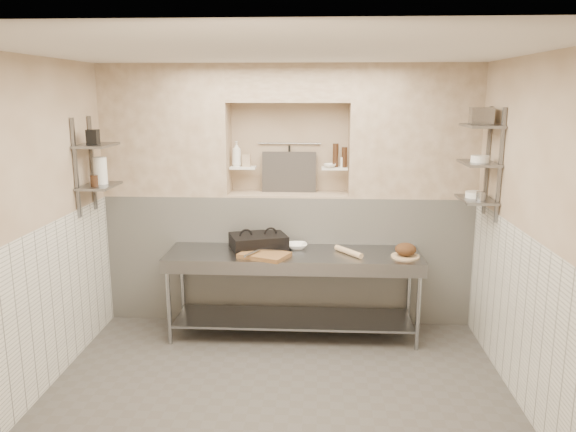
# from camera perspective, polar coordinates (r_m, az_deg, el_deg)

# --- Properties ---
(floor) EXTENTS (4.00, 3.90, 0.10)m
(floor) POSITION_cam_1_polar(r_m,az_deg,el_deg) (5.03, -1.06, -18.07)
(floor) COLOR #494540
(floor) RESTS_ON ground
(ceiling) EXTENTS (4.00, 3.90, 0.10)m
(ceiling) POSITION_cam_1_polar(r_m,az_deg,el_deg) (4.35, -1.22, 17.01)
(ceiling) COLOR silver
(ceiling) RESTS_ON ground
(wall_left) EXTENTS (0.10, 3.90, 2.80)m
(wall_left) POSITION_cam_1_polar(r_m,az_deg,el_deg) (5.05, -25.01, -1.36)
(wall_left) COLOR beige
(wall_left) RESTS_ON ground
(wall_right) EXTENTS (0.10, 3.90, 2.80)m
(wall_right) POSITION_cam_1_polar(r_m,az_deg,el_deg) (4.78, 24.19, -2.02)
(wall_right) COLOR beige
(wall_right) RESTS_ON ground
(wall_back) EXTENTS (4.00, 0.10, 2.80)m
(wall_back) POSITION_cam_1_polar(r_m,az_deg,el_deg) (6.43, 0.18, 2.55)
(wall_back) COLOR beige
(wall_back) RESTS_ON ground
(wall_front) EXTENTS (4.00, 0.10, 2.80)m
(wall_front) POSITION_cam_1_polar(r_m,az_deg,el_deg) (2.59, -4.48, -12.80)
(wall_front) COLOR beige
(wall_front) RESTS_ON ground
(backwall_lower) EXTENTS (4.00, 0.40, 1.40)m
(backwall_lower) POSITION_cam_1_polar(r_m,az_deg,el_deg) (6.34, 0.06, -4.08)
(backwall_lower) COLOR silver
(backwall_lower) RESTS_ON floor
(alcove_sill) EXTENTS (1.30, 0.40, 0.02)m
(alcove_sill) POSITION_cam_1_polar(r_m,az_deg,el_deg) (6.18, 0.06, 2.24)
(alcove_sill) COLOR beige
(alcove_sill) RESTS_ON backwall_lower
(backwall_pillar_left) EXTENTS (1.35, 0.40, 1.40)m
(backwall_pillar_left) POSITION_cam_1_polar(r_m,az_deg,el_deg) (6.30, -12.19, 8.49)
(backwall_pillar_left) COLOR beige
(backwall_pillar_left) RESTS_ON backwall_lower
(backwall_pillar_right) EXTENTS (1.35, 0.40, 1.40)m
(backwall_pillar_right) POSITION_cam_1_polar(r_m,az_deg,el_deg) (6.17, 12.59, 8.39)
(backwall_pillar_right) COLOR beige
(backwall_pillar_right) RESTS_ON backwall_lower
(backwall_header) EXTENTS (1.30, 0.40, 0.40)m
(backwall_header) POSITION_cam_1_polar(r_m,az_deg,el_deg) (6.08, 0.07, 13.35)
(backwall_header) COLOR beige
(backwall_header) RESTS_ON backwall_lower
(wainscot_left) EXTENTS (0.02, 3.90, 1.40)m
(wainscot_left) POSITION_cam_1_polar(r_m,az_deg,el_deg) (5.22, -23.71, -8.86)
(wainscot_left) COLOR silver
(wainscot_left) RESTS_ON floor
(wainscot_right) EXTENTS (0.02, 3.90, 1.40)m
(wainscot_right) POSITION_cam_1_polar(r_m,az_deg,el_deg) (4.97, 22.81, -9.86)
(wainscot_right) COLOR silver
(wainscot_right) RESTS_ON floor
(alcove_shelf_left) EXTENTS (0.28, 0.16, 0.02)m
(alcove_shelf_left) POSITION_cam_1_polar(r_m,az_deg,el_deg) (6.18, -4.59, 4.93)
(alcove_shelf_left) COLOR white
(alcove_shelf_left) RESTS_ON backwall_lower
(alcove_shelf_right) EXTENTS (0.28, 0.16, 0.02)m
(alcove_shelf_right) POSITION_cam_1_polar(r_m,az_deg,el_deg) (6.13, 4.76, 4.86)
(alcove_shelf_right) COLOR white
(alcove_shelf_right) RESTS_ON backwall_lower
(utensil_rail) EXTENTS (0.70, 0.02, 0.02)m
(utensil_rail) POSITION_cam_1_polar(r_m,az_deg,el_deg) (6.27, 0.15, 7.38)
(utensil_rail) COLOR gray
(utensil_rail) RESTS_ON wall_back
(hanging_steel) EXTENTS (0.02, 0.02, 0.30)m
(hanging_steel) POSITION_cam_1_polar(r_m,az_deg,el_deg) (6.27, 0.14, 5.81)
(hanging_steel) COLOR black
(hanging_steel) RESTS_ON utensil_rail
(splash_panel) EXTENTS (0.60, 0.08, 0.45)m
(splash_panel) POSITION_cam_1_polar(r_m,az_deg,el_deg) (6.24, 0.11, 4.48)
(splash_panel) COLOR #383330
(splash_panel) RESTS_ON alcove_sill
(shelf_rail_left_a) EXTENTS (0.03, 0.03, 0.95)m
(shelf_rail_left_a) POSITION_cam_1_polar(r_m,az_deg,el_deg) (6.07, -19.25, 5.09)
(shelf_rail_left_a) COLOR slate
(shelf_rail_left_a) RESTS_ON wall_left
(shelf_rail_left_b) EXTENTS (0.03, 0.03, 0.95)m
(shelf_rail_left_b) POSITION_cam_1_polar(r_m,az_deg,el_deg) (5.70, -20.75, 4.55)
(shelf_rail_left_b) COLOR slate
(shelf_rail_left_b) RESTS_ON wall_left
(wall_shelf_left_lower) EXTENTS (0.30, 0.50, 0.02)m
(wall_shelf_left_lower) POSITION_cam_1_polar(r_m,az_deg,el_deg) (5.86, -18.62, 2.92)
(wall_shelf_left_lower) COLOR slate
(wall_shelf_left_lower) RESTS_ON wall_left
(wall_shelf_left_upper) EXTENTS (0.30, 0.50, 0.03)m
(wall_shelf_left_upper) POSITION_cam_1_polar(r_m,az_deg,el_deg) (5.81, -18.89, 6.81)
(wall_shelf_left_upper) COLOR slate
(wall_shelf_left_upper) RESTS_ON wall_left
(shelf_rail_right_a) EXTENTS (0.03, 0.03, 1.05)m
(shelf_rail_right_a) POSITION_cam_1_polar(r_m,az_deg,el_deg) (5.85, 19.58, 5.31)
(shelf_rail_right_a) COLOR slate
(shelf_rail_right_a) RESTS_ON wall_right
(shelf_rail_right_b) EXTENTS (0.03, 0.03, 1.05)m
(shelf_rail_right_b) POSITION_cam_1_polar(r_m,az_deg,el_deg) (5.47, 20.74, 4.77)
(shelf_rail_right_b) COLOR slate
(shelf_rail_right_b) RESTS_ON wall_right
(wall_shelf_right_lower) EXTENTS (0.30, 0.50, 0.02)m
(wall_shelf_right_lower) POSITION_cam_1_polar(r_m,az_deg,el_deg) (5.67, 18.58, 1.59)
(wall_shelf_right_lower) COLOR slate
(wall_shelf_right_lower) RESTS_ON wall_right
(wall_shelf_right_mid) EXTENTS (0.30, 0.50, 0.02)m
(wall_shelf_right_mid) POSITION_cam_1_polar(r_m,az_deg,el_deg) (5.62, 18.82, 5.10)
(wall_shelf_right_mid) COLOR slate
(wall_shelf_right_mid) RESTS_ON wall_right
(wall_shelf_right_upper) EXTENTS (0.30, 0.50, 0.03)m
(wall_shelf_right_upper) POSITION_cam_1_polar(r_m,az_deg,el_deg) (5.59, 19.08, 8.66)
(wall_shelf_right_upper) COLOR slate
(wall_shelf_right_upper) RESTS_ON wall_right
(prep_table) EXTENTS (2.60, 0.70, 0.90)m
(prep_table) POSITION_cam_1_polar(r_m,az_deg,el_deg) (5.82, 0.54, -6.23)
(prep_table) COLOR gray
(prep_table) RESTS_ON floor
(panini_press) EXTENTS (0.66, 0.57, 0.15)m
(panini_press) POSITION_cam_1_polar(r_m,az_deg,el_deg) (5.89, -3.03, -2.62)
(panini_press) COLOR black
(panini_press) RESTS_ON prep_table
(cutting_board) EXTENTS (0.55, 0.48, 0.04)m
(cutting_board) POSITION_cam_1_polar(r_m,az_deg,el_deg) (5.60, -2.41, -3.98)
(cutting_board) COLOR brown
(cutting_board) RESTS_ON prep_table
(knife_blade) EXTENTS (0.29, 0.06, 0.01)m
(knife_blade) POSITION_cam_1_polar(r_m,az_deg,el_deg) (5.69, -2.07, -3.42)
(knife_blade) COLOR gray
(knife_blade) RESTS_ON cutting_board
(tongs) EXTENTS (0.14, 0.25, 0.03)m
(tongs) POSITION_cam_1_polar(r_m,az_deg,el_deg) (5.55, -3.64, -3.76)
(tongs) COLOR gray
(tongs) RESTS_ON cutting_board
(mixing_bowl) EXTENTS (0.25, 0.25, 0.05)m
(mixing_bowl) POSITION_cam_1_polar(r_m,az_deg,el_deg) (5.90, 0.88, -3.06)
(mixing_bowl) COLOR white
(mixing_bowl) RESTS_ON prep_table
(rolling_pin) EXTENTS (0.28, 0.35, 0.06)m
(rolling_pin) POSITION_cam_1_polar(r_m,az_deg,el_deg) (5.71, 6.18, -3.63)
(rolling_pin) COLOR tan
(rolling_pin) RESTS_ON prep_table
(bread_board) EXTENTS (0.28, 0.28, 0.02)m
(bread_board) POSITION_cam_1_polar(r_m,az_deg,el_deg) (5.72, 11.83, -4.02)
(bread_board) COLOR tan
(bread_board) RESTS_ON prep_table
(bread_loaf) EXTENTS (0.21, 0.21, 0.13)m
(bread_loaf) POSITION_cam_1_polar(r_m,az_deg,el_deg) (5.70, 11.86, -3.33)
(bread_loaf) COLOR #4C2D19
(bread_loaf) RESTS_ON bread_board
(bottle_soap) EXTENTS (0.12, 0.12, 0.27)m
(bottle_soap) POSITION_cam_1_polar(r_m,az_deg,el_deg) (6.18, -5.25, 6.31)
(bottle_soap) COLOR white
(bottle_soap) RESTS_ON alcove_shelf_left
(jar_alcove) EXTENTS (0.09, 0.09, 0.13)m
(jar_alcove) POSITION_cam_1_polar(r_m,az_deg,el_deg) (6.16, -4.24, 5.64)
(jar_alcove) COLOR beige
(jar_alcove) RESTS_ON alcove_shelf_left
(bowl_alcove) EXTENTS (0.15, 0.15, 0.04)m
(bowl_alcove) POSITION_cam_1_polar(r_m,az_deg,el_deg) (6.08, 4.25, 5.13)
(bowl_alcove) COLOR white
(bowl_alcove) RESTS_ON alcove_shelf_right
(condiment_a) EXTENTS (0.06, 0.06, 0.22)m
(condiment_a) POSITION_cam_1_polar(r_m,az_deg,el_deg) (6.11, 5.75, 5.96)
(condiment_a) COLOR #331E11
(condiment_a) RESTS_ON alcove_shelf_right
(condiment_b) EXTENTS (0.06, 0.06, 0.25)m
(condiment_b) POSITION_cam_1_polar(r_m,az_deg,el_deg) (6.13, 4.85, 6.17)
(condiment_b) COLOR #331E11
(condiment_b) RESTS_ON alcove_shelf_right
(condiment_c) EXTENTS (0.06, 0.06, 0.11)m
(condiment_c) POSITION_cam_1_polar(r_m,az_deg,el_deg) (6.12, 5.62, 5.47)
(condiment_c) COLOR white
(condiment_c) RESTS_ON alcove_shelf_right
(jug_left) EXTENTS (0.13, 0.13, 0.27)m
(jug_left) POSITION_cam_1_polar(r_m,az_deg,el_deg) (5.89, -18.53, 4.40)
(jug_left) COLOR white
(jug_left) RESTS_ON wall_shelf_left_lower
(jar_left) EXTENTS (0.07, 0.07, 0.11)m
(jar_left) POSITION_cam_1_polar(r_m,az_deg,el_deg) (5.74, -19.08, 3.39)
(jar_left) COLOR #331E11
(jar_left) RESTS_ON wall_shelf_left_lower
(box_left_upper) EXTENTS (0.11, 0.11, 0.14)m
(box_left_upper) POSITION_cam_1_polar(r_m,az_deg,el_deg) (5.74, -19.21, 7.57)
(box_left_upper) COLOR black
(box_left_upper) RESTS_ON wall_shelf_left_upper
(bowl_right) EXTENTS (0.19, 0.19, 0.06)m
(bowl_right) POSITION_cam_1_polar(r_m,az_deg,el_deg) (5.70, 18.49, 2.08)
(bowl_right) COLOR white
(bowl_right) RESTS_ON wall_shelf_right_lower
(canister_right) EXTENTS (0.09, 0.09, 0.09)m
(canister_right) POSITION_cam_1_polar(r_m,az_deg,el_deg) (5.52, 19.01, 1.89)
(canister_right) COLOR gray
(canister_right) RESTS_ON wall_shelf_right_lower
(bowl_right_mid) EXTENTS (0.17, 0.17, 0.06)m
(bowl_right_mid) POSITION_cam_1_polar(r_m,az_deg,el_deg) (5.59, 18.92, 5.51)
(bowl_right_mid) COLOR white
(bowl_right_mid) RESTS_ON wall_shelf_right_mid
(basket_right) EXTENTS (0.23, 0.27, 0.16)m
(basket_right) POSITION_cam_1_polar(r_m,az_deg,el_deg) (5.62, 19.04, 9.60)
(basket_right) COLOR gray
(basket_right) RESTS_ON wall_shelf_right_upper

